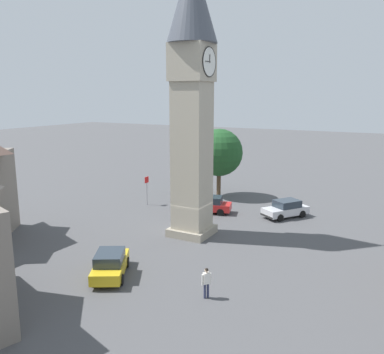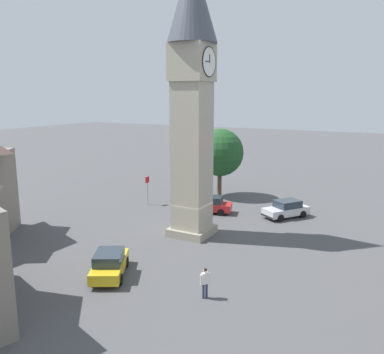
{
  "view_description": "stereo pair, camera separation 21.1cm",
  "coord_description": "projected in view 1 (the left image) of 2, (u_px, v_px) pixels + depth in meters",
  "views": [
    {
      "loc": [
        26.29,
        14.17,
        10.55
      ],
      "look_at": [
        0.0,
        0.0,
        4.53
      ],
      "focal_mm": 37.91,
      "sensor_mm": 36.0,
      "label": 1
    },
    {
      "loc": [
        26.18,
        14.35,
        10.55
      ],
      "look_at": [
        0.0,
        0.0,
        4.53
      ],
      "focal_mm": 37.91,
      "sensor_mm": 36.0,
      "label": 2
    }
  ],
  "objects": [
    {
      "name": "car_blue_kerb",
      "position": [
        286.0,
        209.0,
        35.66
      ],
      "size": [
        4.36,
        3.73,
        1.53
      ],
      "color": "silver",
      "rests_on": "ground"
    },
    {
      "name": "clock_tower",
      "position": [
        192.0,
        76.0,
        29.0
      ],
      "size": [
        3.62,
        3.62,
        20.41
      ],
      "color": "gray",
      "rests_on": "ground"
    },
    {
      "name": "ground_plane",
      "position": [
        192.0,
        234.0,
        31.36
      ],
      "size": [
        200.0,
        200.0,
        0.0
      ],
      "primitive_type": "plane",
      "color": "#4C4C4F"
    },
    {
      "name": "pedestrian",
      "position": [
        206.0,
        280.0,
        21.31
      ],
      "size": [
        0.46,
        0.4,
        1.69
      ],
      "color": "#2D3351",
      "rests_on": "ground"
    },
    {
      "name": "tree",
      "position": [
        219.0,
        153.0,
        42.28
      ],
      "size": [
        4.95,
        4.95,
        7.19
      ],
      "color": "brown",
      "rests_on": "ground"
    },
    {
      "name": "road_sign",
      "position": [
        147.0,
        186.0,
        39.49
      ],
      "size": [
        0.6,
        0.07,
        2.8
      ],
      "color": "gray",
      "rests_on": "ground"
    },
    {
      "name": "car_red_corner",
      "position": [
        209.0,
        204.0,
        37.04
      ],
      "size": [
        2.76,
        4.43,
        1.53
      ],
      "color": "red",
      "rests_on": "ground"
    },
    {
      "name": "car_silver_kerb",
      "position": [
        110.0,
        264.0,
        23.98
      ],
      "size": [
        4.42,
        3.51,
        1.53
      ],
      "color": "gold",
      "rests_on": "ground"
    }
  ]
}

